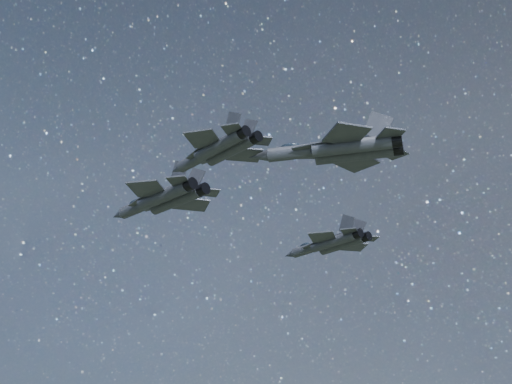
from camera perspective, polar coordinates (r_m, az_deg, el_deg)
The scene contains 4 objects.
jet_lead at distance 96.88m, azimuth -7.46°, elevation -0.52°, with size 19.66×13.74×4.95m.
jet_left at distance 101.54m, azimuth 6.05°, elevation -4.09°, with size 16.13×11.14×4.05m.
jet_right at distance 80.09m, azimuth -3.04°, elevation 3.43°, with size 15.52×10.68×3.90m.
jet_slot at distance 78.25m, azimuth 6.73°, elevation 3.42°, with size 17.68×11.69×4.52m.
Camera 1 is at (50.08, -66.78, 109.26)m, focal length 50.00 mm.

